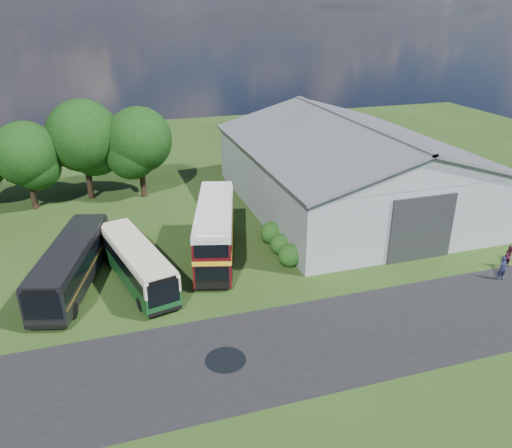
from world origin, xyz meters
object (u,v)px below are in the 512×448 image
object	(u,v)px
bus_dark_single	(71,264)
storage_shed	(347,161)
bus_maroon_double	(215,231)
visitor_b	(509,257)
visitor_a	(503,269)
bus_green_single	(136,263)

from	to	relation	value
bus_dark_single	storage_shed	bearing A→B (deg)	34.30
storage_shed	bus_maroon_double	size ratio (longest dim) A/B	2.38
visitor_b	storage_shed	bearing A→B (deg)	119.50
bus_dark_single	visitor_a	size ratio (longest dim) A/B	6.41
storage_shed	visitor_a	xyz separation A→B (m)	(3.69, -16.39, -3.29)
storage_shed	bus_green_single	size ratio (longest dim) A/B	2.43
storage_shed	bus_green_single	world-z (taller)	storage_shed
bus_maroon_double	visitor_a	distance (m)	20.16
bus_maroon_double	visitor_b	bearing A→B (deg)	-5.88
bus_green_single	bus_maroon_double	bearing A→B (deg)	3.84
bus_green_single	visitor_a	world-z (taller)	bus_green_single
bus_maroon_double	bus_green_single	bearing A→B (deg)	-146.70
visitor_a	bus_green_single	bearing A→B (deg)	164.89
bus_dark_single	visitor_b	bearing A→B (deg)	2.58
visitor_a	visitor_b	xyz separation A→B (m)	(1.77, 1.31, -0.03)
visitor_b	bus_maroon_double	bearing A→B (deg)	168.02
bus_green_single	visitor_b	xyz separation A→B (m)	(25.61, -5.92, -0.62)
bus_green_single	visitor_b	size ratio (longest dim) A/B	6.06
storage_shed	visitor_a	bearing A→B (deg)	-77.31
bus_dark_single	visitor_b	distance (m)	30.51
bus_green_single	bus_maroon_double	world-z (taller)	bus_maroon_double
bus_dark_single	visitor_a	bearing A→B (deg)	-0.70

